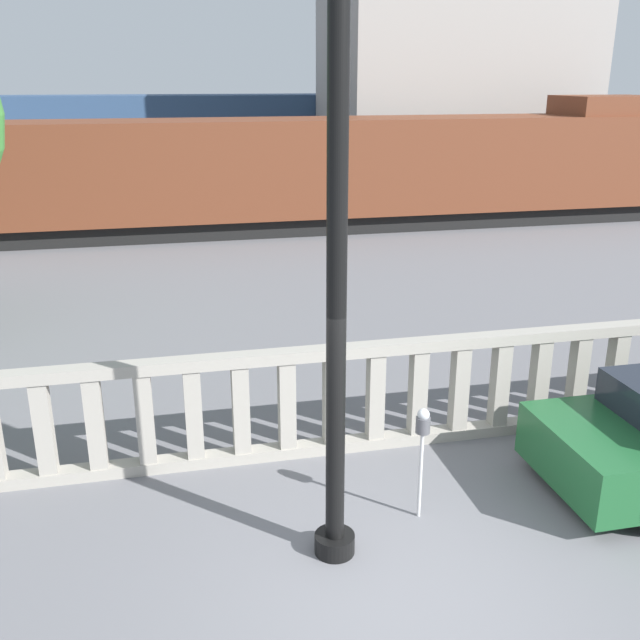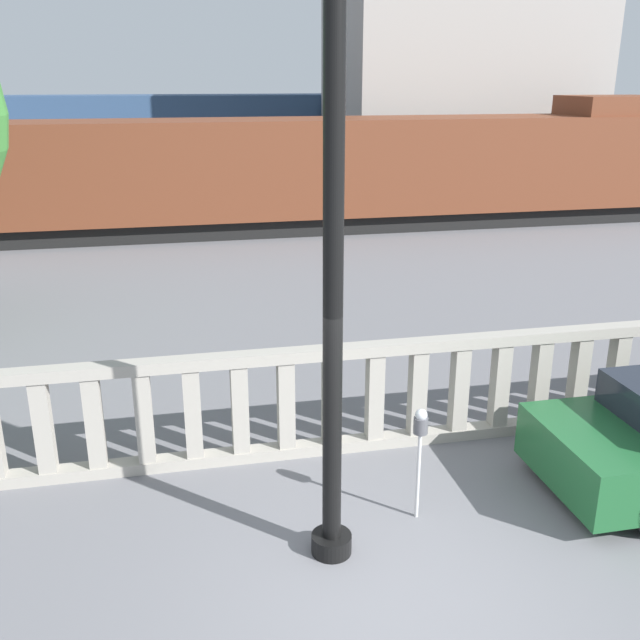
{
  "view_description": "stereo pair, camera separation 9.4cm",
  "coord_description": "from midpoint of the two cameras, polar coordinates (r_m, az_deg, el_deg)",
  "views": [
    {
      "loc": [
        -1.9,
        -5.02,
        4.52
      ],
      "look_at": [
        0.07,
        3.83,
        1.42
      ],
      "focal_mm": 40.0,
      "sensor_mm": 36.0,
      "label": 1
    },
    {
      "loc": [
        -1.81,
        -5.04,
        4.52
      ],
      "look_at": [
        0.07,
        3.83,
        1.42
      ],
      "focal_mm": 40.0,
      "sensor_mm": 36.0,
      "label": 2
    }
  ],
  "objects": [
    {
      "name": "building_block",
      "position": [
        29.82,
        10.51,
        20.06
      ],
      "size": [
        9.46,
        6.56,
        10.57
      ],
      "color": "gray",
      "rests_on": "ground"
    },
    {
      "name": "ground_plane",
      "position": [
        7.01,
        6.28,
        -21.44
      ],
      "size": [
        160.0,
        160.0,
        0.0
      ],
      "primitive_type": "plane",
      "color": "slate"
    },
    {
      "name": "lamppost",
      "position": [
        6.19,
        0.93,
        5.57
      ],
      "size": [
        0.4,
        0.4,
        6.24
      ],
      "color": "black",
      "rests_on": "ground"
    },
    {
      "name": "train_near",
      "position": [
        22.28,
        0.49,
        11.78
      ],
      "size": [
        22.09,
        2.65,
        3.95
      ],
      "color": "black",
      "rests_on": "ground"
    },
    {
      "name": "balustrade",
      "position": [
        8.92,
        0.64,
        -6.42
      ],
      "size": [
        17.65,
        0.24,
        1.42
      ],
      "color": "#9E998E",
      "rests_on": "ground"
    },
    {
      "name": "parking_meter",
      "position": [
        7.58,
        7.85,
        -8.91
      ],
      "size": [
        0.15,
        0.15,
        1.28
      ],
      "color": "silver",
      "rests_on": "ground"
    },
    {
      "name": "train_far",
      "position": [
        32.83,
        -4.85,
        14.38
      ],
      "size": [
        26.5,
        2.9,
        4.39
      ],
      "color": "black",
      "rests_on": "ground"
    }
  ]
}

